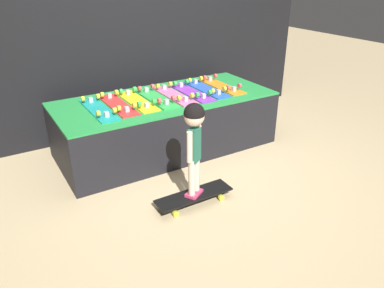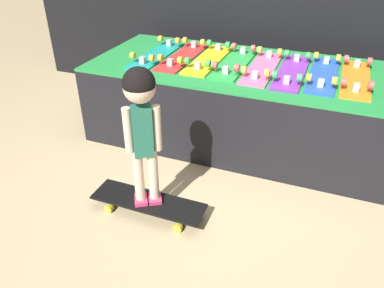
{
  "view_description": "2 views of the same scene",
  "coord_description": "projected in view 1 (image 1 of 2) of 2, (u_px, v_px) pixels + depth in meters",
  "views": [
    {
      "loc": [
        -1.77,
        -2.84,
        1.92
      ],
      "look_at": [
        -0.11,
        -0.1,
        0.39
      ],
      "focal_mm": 35.0,
      "sensor_mm": 36.0,
      "label": 1
    },
    {
      "loc": [
        0.58,
        -2.02,
        1.58
      ],
      "look_at": [
        -0.17,
        -0.09,
        0.32
      ],
      "focal_mm": 35.0,
      "sensor_mm": 36.0,
      "label": 2
    }
  ],
  "objects": [
    {
      "name": "ground_plane",
      "position": [
        196.0,
        172.0,
        3.85
      ],
      "size": [
        16.0,
        16.0,
        0.0
      ],
      "primitive_type": "plane",
      "color": "tan"
    },
    {
      "name": "back_wall",
      "position": [
        133.0,
        33.0,
        4.43
      ],
      "size": [
        4.95,
        0.1,
        2.38
      ],
      "color": "black",
      "rests_on": "ground_plane"
    },
    {
      "name": "display_rack",
      "position": [
        166.0,
        123.0,
        4.22
      ],
      "size": [
        2.38,
        1.03,
        0.61
      ],
      "color": "black",
      "rests_on": "ground_plane"
    },
    {
      "name": "skateboard_teal_on_rack",
      "position": [
        99.0,
        109.0,
        3.71
      ],
      "size": [
        0.19,
        0.74,
        0.09
      ],
      "color": "teal",
      "rests_on": "display_rack"
    },
    {
      "name": "skateboard_red_on_rack",
      "position": [
        118.0,
        104.0,
        3.84
      ],
      "size": [
        0.19,
        0.74,
        0.09
      ],
      "color": "red",
      "rests_on": "display_rack"
    },
    {
      "name": "skateboard_yellow_on_rack",
      "position": [
        137.0,
        100.0,
        3.94
      ],
      "size": [
        0.19,
        0.74,
        0.09
      ],
      "color": "yellow",
      "rests_on": "display_rack"
    },
    {
      "name": "skateboard_green_on_rack",
      "position": [
        156.0,
        97.0,
        4.03
      ],
      "size": [
        0.19,
        0.74,
        0.09
      ],
      "color": "green",
      "rests_on": "display_rack"
    },
    {
      "name": "skateboard_pink_on_rack",
      "position": [
        174.0,
        95.0,
        4.12
      ],
      "size": [
        0.19,
        0.74,
        0.09
      ],
      "color": "pink",
      "rests_on": "display_rack"
    },
    {
      "name": "skateboard_purple_on_rack",
      "position": [
        192.0,
        92.0,
        4.21
      ],
      "size": [
        0.19,
        0.74,
        0.09
      ],
      "color": "purple",
      "rests_on": "display_rack"
    },
    {
      "name": "skateboard_blue_on_rack",
      "position": [
        206.0,
        88.0,
        4.33
      ],
      "size": [
        0.19,
        0.74,
        0.09
      ],
      "color": "blue",
      "rests_on": "display_rack"
    },
    {
      "name": "skateboard_orange_on_rack",
      "position": [
        221.0,
        85.0,
        4.43
      ],
      "size": [
        0.19,
        0.74,
        0.09
      ],
      "color": "orange",
      "rests_on": "display_rack"
    },
    {
      "name": "skateboard_on_floor",
      "position": [
        194.0,
        196.0,
        3.31
      ],
      "size": [
        0.71,
        0.2,
        0.09
      ],
      "color": "black",
      "rests_on": "ground_plane"
    },
    {
      "name": "child",
      "position": [
        194.0,
        133.0,
        3.05
      ],
      "size": [
        0.19,
        0.17,
        0.85
      ],
      "rotation": [
        0.0,
        0.0,
        0.54
      ],
      "color": "#E03D6B",
      "rests_on": "skateboard_on_floor"
    }
  ]
}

